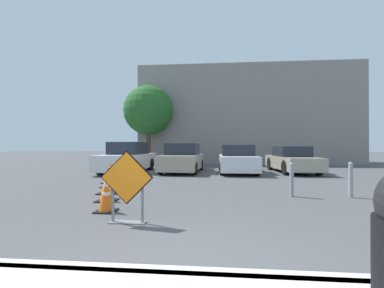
{
  "coord_description": "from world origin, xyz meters",
  "views": [
    {
      "loc": [
        0.39,
        -2.61,
        1.42
      ],
      "look_at": [
        -0.81,
        10.94,
        1.5
      ],
      "focal_mm": 24.0,
      "sensor_mm": 36.0,
      "label": 1
    }
  ],
  "objects_px": {
    "traffic_cone_fifth": "(110,172)",
    "parked_car_nearest": "(128,158)",
    "traffic_cone_fourth": "(108,177)",
    "road_closed_sign": "(127,184)",
    "bollard_second": "(351,179)",
    "traffic_cone_nearest": "(106,194)",
    "traffic_cone_third": "(107,183)",
    "parked_car_third": "(237,160)",
    "parked_car_fourth": "(292,160)",
    "bollard_nearest": "(292,178)",
    "traffic_cone_second": "(107,189)",
    "parked_car_second": "(183,159)"
  },
  "relations": [
    {
      "from": "traffic_cone_fifth",
      "to": "parked_car_nearest",
      "type": "bearing_deg",
      "value": 99.7
    },
    {
      "from": "traffic_cone_fifth",
      "to": "traffic_cone_fourth",
      "type": "bearing_deg",
      "value": -70.82
    },
    {
      "from": "road_closed_sign",
      "to": "traffic_cone_fifth",
      "type": "bearing_deg",
      "value": 115.94
    },
    {
      "from": "traffic_cone_fourth",
      "to": "bollard_second",
      "type": "relative_size",
      "value": 0.75
    },
    {
      "from": "traffic_cone_nearest",
      "to": "traffic_cone_fourth",
      "type": "xyz_separation_m",
      "value": [
        -1.28,
        3.07,
        -0.03
      ]
    },
    {
      "from": "traffic_cone_third",
      "to": "traffic_cone_fifth",
      "type": "relative_size",
      "value": 0.81
    },
    {
      "from": "road_closed_sign",
      "to": "bollard_second",
      "type": "relative_size",
      "value": 1.36
    },
    {
      "from": "parked_car_third",
      "to": "parked_car_fourth",
      "type": "xyz_separation_m",
      "value": [
        2.91,
        0.45,
        -0.02
      ]
    },
    {
      "from": "traffic_cone_fifth",
      "to": "parked_car_fourth",
      "type": "xyz_separation_m",
      "value": [
        8.04,
        4.67,
        0.25
      ]
    },
    {
      "from": "parked_car_fourth",
      "to": "bollard_nearest",
      "type": "xyz_separation_m",
      "value": [
        -1.95,
        -6.71,
        -0.15
      ]
    },
    {
      "from": "traffic_cone_nearest",
      "to": "traffic_cone_second",
      "type": "relative_size",
      "value": 1.23
    },
    {
      "from": "bollard_second",
      "to": "road_closed_sign",
      "type": "bearing_deg",
      "value": -152.05
    },
    {
      "from": "road_closed_sign",
      "to": "traffic_cone_fourth",
      "type": "bearing_deg",
      "value": 117.6
    },
    {
      "from": "road_closed_sign",
      "to": "parked_car_fourth",
      "type": "height_order",
      "value": "parked_car_fourth"
    },
    {
      "from": "bollard_second",
      "to": "bollard_nearest",
      "type": "bearing_deg",
      "value": 180.0
    },
    {
      "from": "traffic_cone_second",
      "to": "parked_car_third",
      "type": "distance_m",
      "value": 8.28
    },
    {
      "from": "traffic_cone_third",
      "to": "bollard_second",
      "type": "bearing_deg",
      "value": 0.35
    },
    {
      "from": "traffic_cone_nearest",
      "to": "parked_car_fourth",
      "type": "bearing_deg",
      "value": 53.77
    },
    {
      "from": "parked_car_nearest",
      "to": "parked_car_second",
      "type": "bearing_deg",
      "value": -170.8
    },
    {
      "from": "parked_car_third",
      "to": "parked_car_fourth",
      "type": "height_order",
      "value": "parked_car_third"
    },
    {
      "from": "road_closed_sign",
      "to": "parked_car_nearest",
      "type": "bearing_deg",
      "value": 109.01
    },
    {
      "from": "parked_car_nearest",
      "to": "traffic_cone_third",
      "type": "bearing_deg",
      "value": 106.92
    },
    {
      "from": "traffic_cone_third",
      "to": "parked_car_second",
      "type": "distance_m",
      "value": 6.53
    },
    {
      "from": "parked_car_second",
      "to": "parked_car_fourth",
      "type": "distance_m",
      "value": 5.82
    },
    {
      "from": "road_closed_sign",
      "to": "bollard_second",
      "type": "xyz_separation_m",
      "value": [
        5.29,
        2.81,
        -0.2
      ]
    },
    {
      "from": "traffic_cone_fifth",
      "to": "parked_car_third",
      "type": "distance_m",
      "value": 6.65
    },
    {
      "from": "traffic_cone_fourth",
      "to": "bollard_nearest",
      "type": "height_order",
      "value": "bollard_nearest"
    },
    {
      "from": "road_closed_sign",
      "to": "parked_car_fourth",
      "type": "xyz_separation_m",
      "value": [
        5.68,
        9.52,
        -0.06
      ]
    },
    {
      "from": "traffic_cone_nearest",
      "to": "parked_car_second",
      "type": "bearing_deg",
      "value": 85.91
    },
    {
      "from": "traffic_cone_second",
      "to": "traffic_cone_third",
      "type": "bearing_deg",
      "value": 112.71
    },
    {
      "from": "traffic_cone_fifth",
      "to": "parked_car_third",
      "type": "bearing_deg",
      "value": 39.38
    },
    {
      "from": "road_closed_sign",
      "to": "bollard_nearest",
      "type": "relative_size",
      "value": 1.4
    },
    {
      "from": "traffic_cone_fourth",
      "to": "bollard_second",
      "type": "bearing_deg",
      "value": -8.06
    },
    {
      "from": "parked_car_fourth",
      "to": "traffic_cone_fourth",
      "type": "bearing_deg",
      "value": 33.21
    },
    {
      "from": "parked_car_fourth",
      "to": "road_closed_sign",
      "type": "bearing_deg",
      "value": 55.95
    },
    {
      "from": "parked_car_second",
      "to": "road_closed_sign",
      "type": "bearing_deg",
      "value": 94.49
    },
    {
      "from": "traffic_cone_second",
      "to": "traffic_cone_fifth",
      "type": "xyz_separation_m",
      "value": [
        -1.21,
        3.07,
        0.09
      ]
    },
    {
      "from": "traffic_cone_nearest",
      "to": "traffic_cone_third",
      "type": "distance_m",
      "value": 2.16
    },
    {
      "from": "traffic_cone_second",
      "to": "parked_car_nearest",
      "type": "distance_m",
      "value": 7.3
    },
    {
      "from": "parked_car_nearest",
      "to": "parked_car_fourth",
      "type": "bearing_deg",
      "value": -172.19
    },
    {
      "from": "bollard_nearest",
      "to": "traffic_cone_second",
      "type": "bearing_deg",
      "value": -168.16
    },
    {
      "from": "parked_car_nearest",
      "to": "bollard_nearest",
      "type": "distance_m",
      "value": 9.05
    },
    {
      "from": "traffic_cone_third",
      "to": "traffic_cone_fifth",
      "type": "xyz_separation_m",
      "value": [
        -0.8,
        2.08,
        0.08
      ]
    },
    {
      "from": "road_closed_sign",
      "to": "bollard_nearest",
      "type": "height_order",
      "value": "road_closed_sign"
    },
    {
      "from": "bollard_nearest",
      "to": "bollard_second",
      "type": "xyz_separation_m",
      "value": [
        1.57,
        0.0,
        0.01
      ]
    },
    {
      "from": "traffic_cone_third",
      "to": "bollard_second",
      "type": "relative_size",
      "value": 0.68
    },
    {
      "from": "parked_car_nearest",
      "to": "bollard_second",
      "type": "relative_size",
      "value": 4.84
    },
    {
      "from": "parked_car_third",
      "to": "parked_car_fourth",
      "type": "distance_m",
      "value": 2.94
    },
    {
      "from": "traffic_cone_nearest",
      "to": "traffic_cone_fourth",
      "type": "bearing_deg",
      "value": 112.65
    },
    {
      "from": "parked_car_nearest",
      "to": "bollard_second",
      "type": "xyz_separation_m",
      "value": [
        8.33,
        -6.01,
        -0.22
      ]
    }
  ]
}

